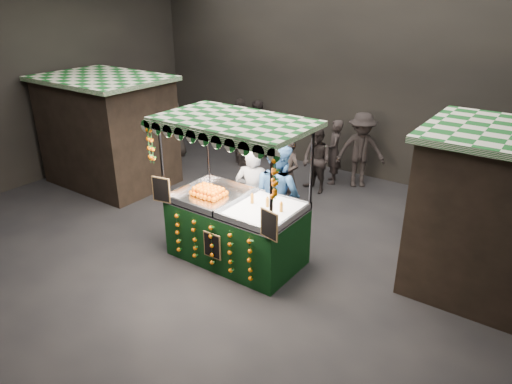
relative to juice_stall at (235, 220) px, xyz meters
The scene contains 14 objects.
ground 0.88m from the juice_stall, 156.31° to the left, with size 12.00×12.00×0.00m, color black.
market_hall 2.62m from the juice_stall, 156.31° to the left, with size 12.10×10.10×5.05m.
neighbour_stall_left 4.91m from the juice_stall, 166.36° to the left, with size 3.00×2.20×2.60m.
juice_stall is the anchor object (origin of this frame).
vendor_grey 0.84m from the juice_stall, 104.36° to the left, with size 0.79×0.66×1.84m.
vendor_blue 0.95m from the juice_stall, 71.17° to the left, with size 1.13×0.97×2.00m.
shopper_0 2.31m from the juice_stall, 98.82° to the left, with size 0.67×0.52×1.63m.
shopper_1 3.52m from the juice_stall, 95.29° to the left, with size 0.91×0.82×1.56m.
shopper_2 4.93m from the juice_stall, 126.14° to the left, with size 1.10×1.01×1.81m.
shopper_3 4.42m from the juice_stall, 85.17° to the left, with size 1.35×1.22×1.82m.
shopper_4 5.96m from the juice_stall, 144.38° to the left, with size 0.90×0.88×1.56m.
shopper_5 4.35m from the juice_stall, 41.34° to the left, with size 1.43×1.21×1.54m.
shopper_6 4.25m from the juice_stall, 93.23° to the left, with size 0.60×0.69×1.59m.
shopper_7 5.46m from the juice_stall, 121.55° to the left, with size 0.88×0.98×1.64m.
Camera 1 is at (4.75, -5.77, 4.45)m, focal length 32.58 mm.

